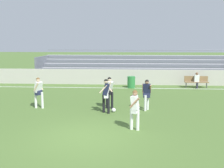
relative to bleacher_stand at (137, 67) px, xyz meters
The scene contains 13 objects.
ground_plane 15.18m from the bleacher_stand, 99.49° to the right, with size 160.00×160.00×0.00m, color #4C6B30.
field_line_sideline 5.39m from the bleacher_stand, 118.32° to the right, with size 44.00×0.12×0.01m, color white.
sideline_wall 3.95m from the bleacher_stand, 129.66° to the right, with size 48.00×0.16×1.27m, color #BCB7AD.
bleacher_stand is the anchor object (origin of this frame).
bench_far_left 6.06m from the bleacher_stand, 42.98° to the right, with size 1.80×0.40×0.90m.
trash_bin 4.58m from the bleacher_stand, 97.96° to the right, with size 0.60×0.60×0.89m, color #2D7F3D.
spectator_seated 6.12m from the bleacher_stand, 43.77° to the right, with size 0.36×0.42×1.21m.
player_white_pressing_high 10.90m from the bleacher_stand, 99.82° to the right, with size 0.48×0.56×1.69m.
player_dark_trailing_run 11.81m from the bleacher_stand, 99.58° to the right, with size 0.64×0.46×1.72m.
player_white_deep_cover 12.31m from the bleacher_stand, 117.24° to the right, with size 0.50×0.62×1.66m.
player_white_dropping_back 14.04m from the bleacher_stand, 92.46° to the right, with size 0.44×0.58×1.64m.
player_dark_wide_right 11.01m from the bleacher_stand, 89.57° to the right, with size 0.45×0.51×1.61m.
soccer_ball 11.63m from the bleacher_stand, 97.91° to the right, with size 0.22×0.22×0.22m, color white.
Camera 1 is at (1.60, -8.94, 3.51)m, focal length 40.58 mm.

